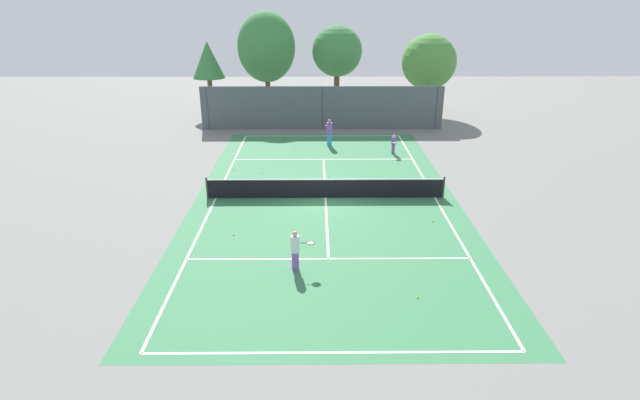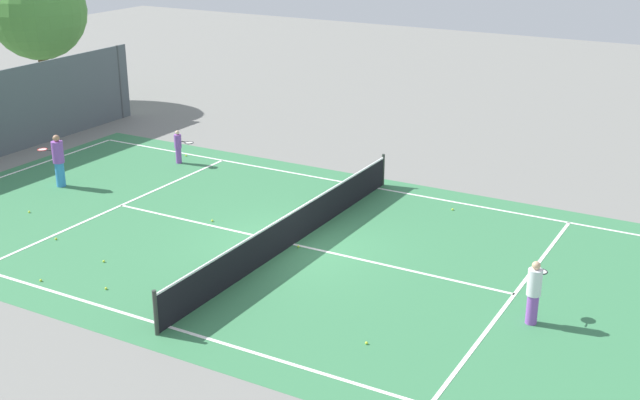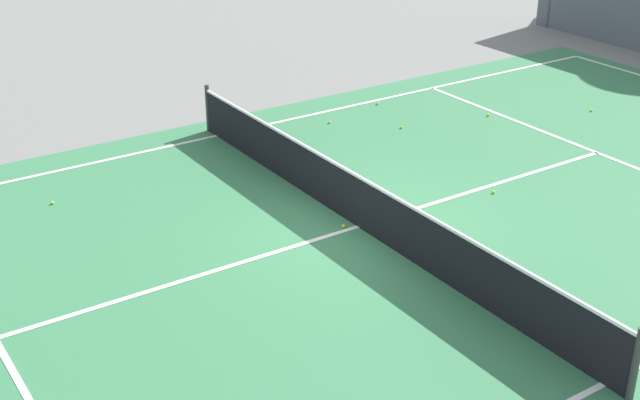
{
  "view_description": "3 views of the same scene",
  "coord_description": "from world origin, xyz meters",
  "views": [
    {
      "loc": [
        -0.48,
        -24.04,
        9.59
      ],
      "look_at": [
        -0.29,
        -1.91,
        0.65
      ],
      "focal_mm": 28.95,
      "sensor_mm": 36.0,
      "label": 1
    },
    {
      "loc": [
        -18.44,
        -11.27,
        9.26
      ],
      "look_at": [
        0.4,
        -0.65,
        1.33
      ],
      "focal_mm": 46.62,
      "sensor_mm": 36.0,
      "label": 2
    },
    {
      "loc": [
        11.08,
        -8.18,
        6.99
      ],
      "look_at": [
        -0.22,
        -0.69,
        0.63
      ],
      "focal_mm": 48.18,
      "sensor_mm": 36.0,
      "label": 3
    }
  ],
  "objects": [
    {
      "name": "ground_plane",
      "position": [
        0.0,
        0.0,
        0.0
      ],
      "size": [
        80.0,
        80.0,
        0.0
      ],
      "primitive_type": "plane",
      "color": "slate"
    },
    {
      "name": "court_surface",
      "position": [
        0.0,
        0.0,
        0.0
      ],
      "size": [
        13.0,
        25.0,
        0.01
      ],
      "color": "#387A4C",
      "rests_on": "ground_plane"
    },
    {
      "name": "tennis_net",
      "position": [
        0.0,
        0.0,
        0.51
      ],
      "size": [
        11.9,
        0.1,
        1.1
      ],
      "color": "#333833",
      "rests_on": "ground_plane"
    },
    {
      "name": "tree_0",
      "position": [
        8.73,
        18.84,
        4.31
      ],
      "size": [
        4.41,
        4.41,
        6.54
      ],
      "color": "brown",
      "rests_on": "ground_plane"
    },
    {
      "name": "player_0",
      "position": [
        4.46,
        7.59,
        0.65
      ],
      "size": [
        0.34,
        0.83,
        1.24
      ],
      "color": "purple",
      "rests_on": "ground_plane"
    },
    {
      "name": "player_1",
      "position": [
        -1.23,
        -7.16,
        0.8
      ],
      "size": [
        0.9,
        0.36,
        1.56
      ],
      "color": "purple",
      "rests_on": "ground_plane"
    },
    {
      "name": "player_2",
      "position": [
        0.43,
        9.47,
        0.93
      ],
      "size": [
        0.51,
        0.97,
        1.8
      ],
      "color": "#388CD8",
      "rests_on": "ground_plane"
    },
    {
      "name": "tennis_ball_0",
      "position": [
        0.29,
        3.04,
        0.03
      ],
      "size": [
        0.07,
        0.07,
        0.07
      ],
      "primitive_type": "sphere",
      "color": "#CCE533",
      "rests_on": "ground_plane"
    },
    {
      "name": "tennis_ball_1",
      "position": [
        -3.06,
        6.09,
        0.03
      ],
      "size": [
        0.07,
        0.07,
        0.07
      ],
      "primitive_type": "sphere",
      "color": "#CCE533",
      "rests_on": "ground_plane"
    },
    {
      "name": "tennis_ball_3",
      "position": [
        -5.23,
        4.37,
        0.03
      ],
      "size": [
        0.07,
        0.07,
        0.07
      ],
      "primitive_type": "sphere",
      "color": "#CCE533",
      "rests_on": "ground_plane"
    },
    {
      "name": "tennis_ball_4",
      "position": [
        4.77,
        -2.95,
        0.03
      ],
      "size": [
        0.07,
        0.07,
        0.07
      ],
      "primitive_type": "sphere",
      "color": "#CCE533",
      "rests_on": "ground_plane"
    },
    {
      "name": "tennis_ball_5",
      "position": [
        -1.9,
        8.44,
        0.03
      ],
      "size": [
        0.07,
        0.07,
        0.07
      ],
      "primitive_type": "sphere",
      "color": "#CCE533",
      "rests_on": "ground_plane"
    },
    {
      "name": "tennis_ball_6",
      "position": [
        5.26,
        7.92,
        0.03
      ],
      "size": [
        0.07,
        0.07,
        0.07
      ],
      "primitive_type": "sphere",
      "color": "#CCE533",
      "rests_on": "ground_plane"
    },
    {
      "name": "tennis_ball_7",
      "position": [
        -3.98,
        -4.29,
        0.03
      ],
      "size": [
        0.07,
        0.07,
        0.07
      ],
      "primitive_type": "sphere",
      "color": "#CCE533",
      "rests_on": "ground_plane"
    },
    {
      "name": "tennis_ball_8",
      "position": [
        -4.76,
        2.6,
        0.03
      ],
      "size": [
        0.07,
        0.07,
        0.07
      ],
      "primitive_type": "sphere",
      "color": "#CCE533",
      "rests_on": "ground_plane"
    },
    {
      "name": "tennis_ball_9",
      "position": [
        -0.73,
        0.79,
        0.03
      ],
      "size": [
        0.07,
        0.07,
        0.07
      ],
      "primitive_type": "sphere",
      "color": "#CCE533",
      "rests_on": "ground_plane"
    },
    {
      "name": "tennis_ball_10",
      "position": [
        -3.55,
        3.81,
        0.03
      ],
      "size": [
        0.07,
        0.07,
        0.07
      ],
      "primitive_type": "sphere",
      "color": "#CCE533",
      "rests_on": "ground_plane"
    },
    {
      "name": "tennis_ball_11",
      "position": [
        -0.12,
        -0.25,
        0.03
      ],
      "size": [
        0.07,
        0.07,
        0.07
      ],
      "primitive_type": "sphere",
      "color": "#CCE533",
      "rests_on": "ground_plane"
    }
  ]
}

